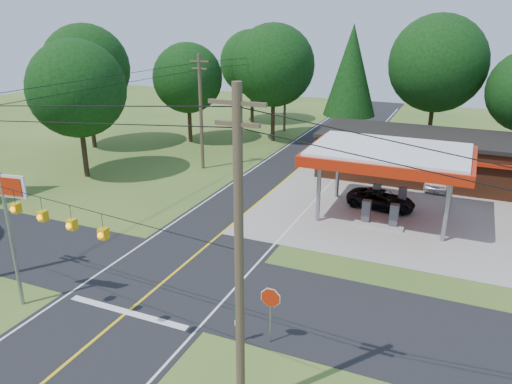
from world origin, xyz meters
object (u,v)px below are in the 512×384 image
at_px(gas_canopy, 389,157).
at_px(sedan_car, 440,178).
at_px(octagonal_stop_sign, 270,302).
at_px(big_stop_sign, 6,209).
at_px(suv_car, 381,200).

relative_size(gas_canopy, sedan_car, 2.30).
distance_m(sedan_car, octagonal_stop_sign, 24.56).
relative_size(gas_canopy, big_stop_sign, 1.58).
bearing_deg(octagonal_stop_sign, sedan_car, 78.24).
bearing_deg(big_stop_sign, sedan_car, 56.70).
distance_m(sedan_car, big_stop_sign, 31.40).
height_order(suv_car, big_stop_sign, big_stop_sign).
xyz_separation_m(sedan_car, big_stop_sign, (-17.08, -26.01, 4.19)).
distance_m(big_stop_sign, octagonal_stop_sign, 12.60).
height_order(sedan_car, octagonal_stop_sign, octagonal_stop_sign).
bearing_deg(suv_car, gas_canopy, -153.83).
xyz_separation_m(suv_car, sedan_car, (3.50, 6.50, 0.12)).
bearing_deg(suv_car, octagonal_stop_sign, -177.16).
height_order(big_stop_sign, octagonal_stop_sign, big_stop_sign).
xyz_separation_m(gas_canopy, octagonal_stop_sign, (-2.00, -16.01, -2.27)).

